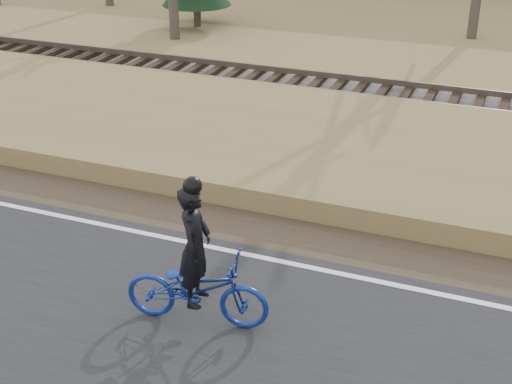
% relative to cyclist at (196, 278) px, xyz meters
% --- Properties ---
extents(ground, '(120.00, 120.00, 0.00)m').
position_rel_cyclist_xyz_m(ground, '(-4.98, 1.76, -0.78)').
color(ground, olive).
rests_on(ground, ground).
extents(edge_line, '(120.00, 0.12, 0.01)m').
position_rel_cyclist_xyz_m(edge_line, '(-4.98, 1.96, -0.71)').
color(edge_line, silver).
rests_on(edge_line, road).
extents(shoulder, '(120.00, 1.60, 0.04)m').
position_rel_cyclist_xyz_m(shoulder, '(-4.98, 2.96, -0.76)').
color(shoulder, '#473A2B').
rests_on(shoulder, ground).
extents(embankment, '(120.00, 5.00, 0.44)m').
position_rel_cyclist_xyz_m(embankment, '(-4.98, 5.96, -0.56)').
color(embankment, olive).
rests_on(embankment, ground).
extents(ballast, '(120.00, 3.00, 0.45)m').
position_rel_cyclist_xyz_m(ballast, '(-4.98, 9.76, -0.55)').
color(ballast, slate).
rests_on(ballast, ground).
extents(railroad, '(120.00, 2.40, 0.29)m').
position_rel_cyclist_xyz_m(railroad, '(-4.98, 9.76, -0.25)').
color(railroad, black).
rests_on(railroad, ballast).
extents(cyclist, '(2.16, 1.05, 2.28)m').
position_rel_cyclist_xyz_m(cyclist, '(0.00, 0.00, 0.00)').
color(cyclist, navy).
rests_on(cyclist, road).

